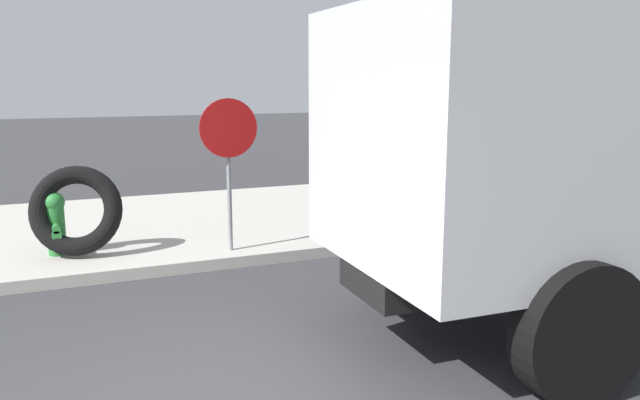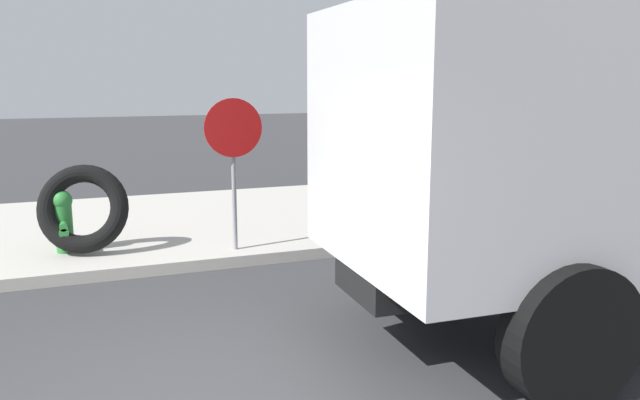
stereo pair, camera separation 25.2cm
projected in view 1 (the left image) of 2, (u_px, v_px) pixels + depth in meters
sidewalk_curb at (85, 233)px, 9.79m from camera, size 36.00×5.00×0.15m
fire_hydrant at (56, 222)px, 8.20m from camera, size 0.26×0.58×0.82m
loose_tire at (76, 210)px, 8.15m from camera, size 1.29×0.90×1.18m
stop_sign at (229, 147)px, 8.23m from camera, size 0.76×0.08×2.00m
bare_tree at (387, 30)px, 11.04m from camera, size 1.41×1.51×6.05m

